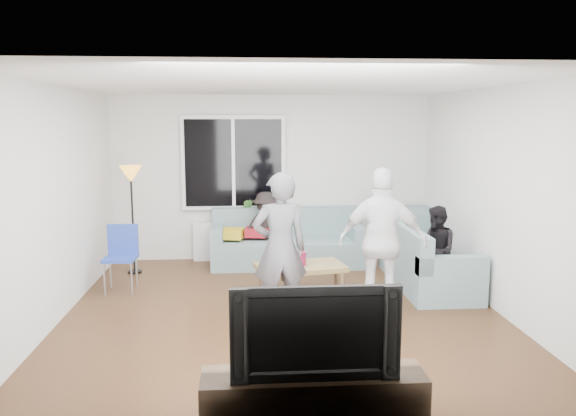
{
  "coord_description": "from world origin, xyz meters",
  "views": [
    {
      "loc": [
        -0.42,
        -6.33,
        2.24
      ],
      "look_at": [
        0.1,
        0.6,
        1.15
      ],
      "focal_mm": 35.82,
      "sensor_mm": 36.0,
      "label": 1
    }
  ],
  "objects": [
    {
      "name": "cushion_yellow",
      "position": [
        -0.65,
        2.25,
        0.51
      ],
      "size": [
        0.43,
        0.39,
        0.14
      ],
      "primitive_type": "cube",
      "rotation": [
        0.0,
        0.0,
        -0.19
      ],
      "color": "gold",
      "rests_on": "sofa_back_section"
    },
    {
      "name": "sofa_right_section",
      "position": [
        2.02,
        1.04,
        0.42
      ],
      "size": [
        2.0,
        0.85,
        0.85
      ],
      "primitive_type": null,
      "rotation": [
        0.0,
        0.0,
        1.57
      ],
      "color": "gray",
      "rests_on": "floor"
    },
    {
      "name": "floor",
      "position": [
        0.0,
        0.0,
        -0.02
      ],
      "size": [
        5.0,
        5.5,
        0.04
      ],
      "primitive_type": "cube",
      "color": "#56351C",
      "rests_on": "ground"
    },
    {
      "name": "spectator_back",
      "position": [
        -0.12,
        2.3,
        0.57
      ],
      "size": [
        0.74,
        0.43,
        1.13
      ],
      "primitive_type": "imported",
      "rotation": [
        0.0,
        0.0,
        0.01
      ],
      "color": "black",
      "rests_on": "floor"
    },
    {
      "name": "radiator",
      "position": [
        -0.6,
        2.65,
        0.31
      ],
      "size": [
        1.3,
        0.12,
        0.62
      ],
      "primitive_type": "cube",
      "color": "silver",
      "rests_on": "floor"
    },
    {
      "name": "pitcher",
      "position": [
        0.26,
        0.72,
        0.49
      ],
      "size": [
        0.17,
        0.17,
        0.17
      ],
      "primitive_type": "cylinder",
      "color": "maroon",
      "rests_on": "coffee_table"
    },
    {
      "name": "tv_console",
      "position": [
        0.05,
        -2.5,
        0.22
      ],
      "size": [
        1.6,
        0.4,
        0.44
      ],
      "primitive_type": "cube",
      "color": "#36271B",
      "rests_on": "floor"
    },
    {
      "name": "ceiling",
      "position": [
        0.0,
        0.0,
        2.62
      ],
      "size": [
        5.0,
        5.5,
        0.04
      ],
      "primitive_type": "cube",
      "color": "white",
      "rests_on": "ground"
    },
    {
      "name": "window_frame",
      "position": [
        -0.6,
        2.69,
        1.55
      ],
      "size": [
        1.62,
        0.06,
        1.47
      ],
      "primitive_type": "cube",
      "color": "white",
      "rests_on": "wall_back"
    },
    {
      "name": "wall_right",
      "position": [
        2.52,
        0.0,
        1.3
      ],
      "size": [
        0.04,
        5.5,
        2.6
      ],
      "primitive_type": "cube",
      "color": "silver",
      "rests_on": "ground"
    },
    {
      "name": "side_chair",
      "position": [
        -2.05,
        1.06,
        0.43
      ],
      "size": [
        0.42,
        0.42,
        0.86
      ],
      "primitive_type": null,
      "rotation": [
        0.0,
        0.0,
        -0.05
      ],
      "color": "#2742AC",
      "rests_on": "floor"
    },
    {
      "name": "window_glass",
      "position": [
        -0.6,
        2.65,
        1.55
      ],
      "size": [
        1.5,
        0.02,
        1.35
      ],
      "primitive_type": "cube",
      "color": "black",
      "rests_on": "window_frame"
    },
    {
      "name": "television",
      "position": [
        0.05,
        -2.5,
        0.78
      ],
      "size": [
        1.17,
        0.15,
        0.68
      ],
      "primitive_type": "imported",
      "color": "black",
      "rests_on": "tv_console"
    },
    {
      "name": "floor_lamp",
      "position": [
        -2.05,
        1.98,
        0.78
      ],
      "size": [
        0.32,
        0.32,
        1.56
      ],
      "primitive_type": null,
      "color": "gold",
      "rests_on": "floor"
    },
    {
      "name": "window_mullion",
      "position": [
        -0.6,
        2.64,
        1.55
      ],
      "size": [
        0.05,
        0.03,
        1.35
      ],
      "primitive_type": "cube",
      "color": "white",
      "rests_on": "window_frame"
    },
    {
      "name": "spectator_right",
      "position": [
        2.02,
        0.71,
        0.57
      ],
      "size": [
        0.49,
        0.6,
        1.13
      ],
      "primitive_type": "imported",
      "rotation": [
        0.0,
        0.0,
        -1.45
      ],
      "color": "black",
      "rests_on": "floor"
    },
    {
      "name": "bottle_b",
      "position": [
        0.12,
        0.62,
        0.51
      ],
      "size": [
        0.08,
        0.08,
        0.23
      ],
      "primitive_type": "cylinder",
      "color": "green",
      "rests_on": "coffee_table"
    },
    {
      "name": "wall_front",
      "position": [
        0.0,
        -2.77,
        1.3
      ],
      "size": [
        5.0,
        0.04,
        2.6
      ],
      "primitive_type": "cube",
      "color": "silver",
      "rests_on": "ground"
    },
    {
      "name": "cushion_red",
      "position": [
        -0.25,
        2.33,
        0.51
      ],
      "size": [
        0.4,
        0.35,
        0.13
      ],
      "primitive_type": "cube",
      "rotation": [
        0.0,
        0.0,
        -0.14
      ],
      "color": "maroon",
      "rests_on": "sofa_back_section"
    },
    {
      "name": "sofa_back_section",
      "position": [
        0.21,
        2.27,
        0.42
      ],
      "size": [
        2.3,
        0.85,
        0.85
      ],
      "primitive_type": null,
      "color": "gray",
      "rests_on": "floor"
    },
    {
      "name": "player_right",
      "position": [
        1.13,
        -0.03,
        0.85
      ],
      "size": [
        1.07,
        0.66,
        1.69
      ],
      "primitive_type": "imported",
      "rotation": [
        0.0,
        0.0,
        2.87
      ],
      "color": "white",
      "rests_on": "floor"
    },
    {
      "name": "player_left",
      "position": [
        -0.05,
        -0.22,
        0.83
      ],
      "size": [
        0.67,
        0.49,
        1.67
      ],
      "primitive_type": "imported",
      "rotation": [
        0.0,
        0.0,
        3.31
      ],
      "color": "#525258",
      "rests_on": "floor"
    },
    {
      "name": "bottle_a",
      "position": [
        -0.06,
        0.81,
        0.52
      ],
      "size": [
        0.07,
        0.07,
        0.24
      ],
      "primitive_type": "cylinder",
      "color": "orange",
      "rests_on": "coffee_table"
    },
    {
      "name": "wall_back",
      "position": [
        0.0,
        2.77,
        1.3
      ],
      "size": [
        5.0,
        0.04,
        2.6
      ],
      "primitive_type": "cube",
      "color": "silver",
      "rests_on": "ground"
    },
    {
      "name": "wall_left",
      "position": [
        -2.52,
        0.0,
        1.3
      ],
      "size": [
        0.04,
        5.5,
        2.6
      ],
      "primitive_type": "cube",
      "color": "silver",
      "rests_on": "ground"
    },
    {
      "name": "bottle_c",
      "position": [
        0.29,
        0.89,
        0.51
      ],
      "size": [
        0.07,
        0.07,
        0.22
      ],
      "primitive_type": "cylinder",
      "color": "black",
      "rests_on": "coffee_table"
    },
    {
      "name": "coffee_table",
      "position": [
        0.27,
        0.72,
        0.2
      ],
      "size": [
        1.19,
        0.79,
        0.4
      ],
      "primitive_type": "cube",
      "rotation": [
        0.0,
        0.0,
        0.19
      ],
      "color": "#997E4A",
      "rests_on": "floor"
    },
    {
      "name": "potted_plant",
      "position": [
        -0.41,
        2.62,
        0.8
      ],
      "size": [
        0.22,
        0.19,
        0.36
      ],
      "primitive_type": "imported",
      "rotation": [
        0.0,
        0.0,
        -0.17
      ],
      "color": "#3A6D2B",
      "rests_on": "radiator"
    },
    {
      "name": "vase",
      "position": [
        -0.77,
        2.62,
        0.71
      ],
      "size": [
        0.21,
        0.21,
        0.19
      ],
      "primitive_type": "imported",
      "rotation": [
        0.0,
        0.0,
        -0.21
      ],
      "color": "silver",
      "rests_on": "radiator"
    },
    {
      "name": "sofa_corner",
      "position": [
        2.32,
        2.27,
        0.42
      ],
      "size": [
        0.85,
        0.85,
        0.85
      ],
      "primitive_type": "cube",
      "color": "gray",
      "rests_on": "floor"
    }
  ]
}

